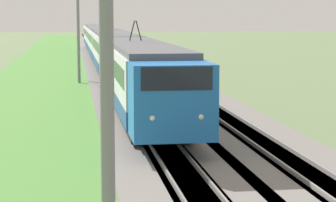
{
  "coord_description": "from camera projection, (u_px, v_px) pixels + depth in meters",
  "views": [
    {
      "loc": [
        -2.67,
        3.38,
        5.24
      ],
      "look_at": [
        20.33,
        0.0,
        2.17
      ],
      "focal_mm": 70.0,
      "sensor_mm": 36.0,
      "label": 1
    }
  ],
  "objects": [
    {
      "name": "ballast_main",
      "position": [
        115.0,
        78.0,
        52.81
      ],
      "size": [
        240.0,
        4.4,
        0.3
      ],
      "color": "slate",
      "rests_on": "ground"
    },
    {
      "name": "ballast_adjacent",
      "position": [
        162.0,
        78.0,
        53.37
      ],
      "size": [
        240.0,
        4.4,
        0.3
      ],
      "color": "slate",
      "rests_on": "ground"
    },
    {
      "name": "track_main",
      "position": [
        115.0,
        78.0,
        52.81
      ],
      "size": [
        240.0,
        1.57,
        0.45
      ],
      "color": "#4C4238",
      "rests_on": "ground"
    },
    {
      "name": "track_adjacent",
      "position": [
        162.0,
        77.0,
        53.37
      ],
      "size": [
        240.0,
        1.57,
        0.45
      ],
      "color": "#4C4238",
      "rests_on": "ground"
    },
    {
      "name": "grass_verge",
      "position": [
        47.0,
        80.0,
        52.05
      ],
      "size": [
        240.0,
        8.95,
        0.12
      ],
      "color": "#4C8438",
      "rests_on": "ground"
    },
    {
      "name": "passenger_train",
      "position": [
        107.0,
        46.0,
        62.35
      ],
      "size": [
        82.8,
        2.98,
        4.94
      ],
      "rotation": [
        0.0,
        0.0,
        3.14
      ],
      "color": "blue",
      "rests_on": "ground"
    },
    {
      "name": "catenary_mast_near",
      "position": [
        110.0,
        31.0,
        9.74
      ],
      "size": [
        0.22,
        2.56,
        9.7
      ],
      "color": "slate",
      "rests_on": "ground"
    },
    {
      "name": "catenary_mast_mid",
      "position": [
        79.0,
        19.0,
        48.96
      ],
      "size": [
        0.22,
        2.56,
        9.54
      ],
      "color": "slate",
      "rests_on": "ground"
    }
  ]
}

